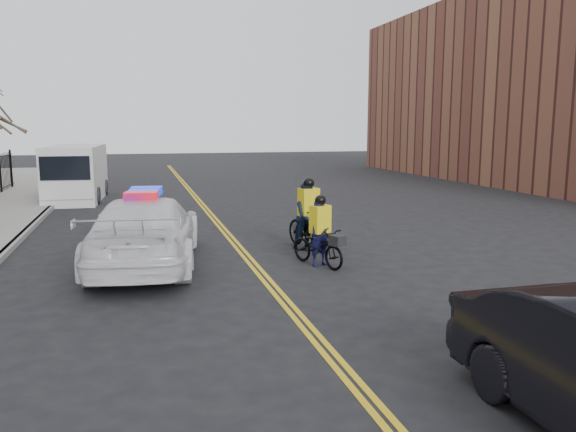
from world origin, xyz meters
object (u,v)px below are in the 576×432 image
at_px(cargo_van, 76,174).
at_px(cyclist_far, 309,221).
at_px(cyclist_near, 320,241).
at_px(police_cruiser, 146,231).

xyz_separation_m(cargo_van, cyclist_far, (7.09, -12.42, -0.43)).
bearing_deg(cyclist_near, police_cruiser, 142.53).
xyz_separation_m(police_cruiser, cyclist_near, (4.02, -1.02, -0.25)).
bearing_deg(cargo_van, cyclist_far, -57.57).
bearing_deg(cyclist_far, police_cruiser, 175.25).
distance_m(cargo_van, cyclist_far, 14.31).
bearing_deg(cyclist_near, cyclist_far, 58.03).
bearing_deg(cyclist_far, cyclist_near, -114.72).
relative_size(police_cruiser, cargo_van, 1.02).
xyz_separation_m(police_cruiser, cyclist_far, (4.31, 0.85, -0.08)).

